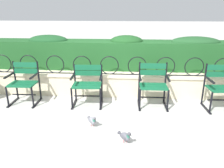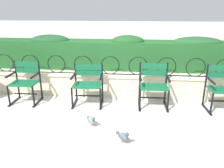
# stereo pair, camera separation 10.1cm
# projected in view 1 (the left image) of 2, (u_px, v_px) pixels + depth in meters

# --- Properties ---
(ground_plane) EXTENTS (60.00, 60.00, 0.00)m
(ground_plane) POSITION_uv_depth(u_px,v_px,m) (112.00, 112.00, 4.38)
(ground_plane) COLOR #B7B5AF
(stone_wall) EXTENTS (6.59, 0.41, 0.52)m
(stone_wall) POSITION_uv_depth(u_px,v_px,m) (114.00, 84.00, 5.17)
(stone_wall) COLOR beige
(stone_wall) RESTS_ON ground
(iron_arch_fence) EXTENTS (6.06, 0.02, 0.42)m
(iron_arch_fence) POSITION_uv_depth(u_px,v_px,m) (110.00, 66.00, 4.96)
(iron_arch_fence) COLOR black
(iron_arch_fence) RESTS_ON stone_wall
(hedge_row) EXTENTS (6.46, 0.68, 0.81)m
(hedge_row) POSITION_uv_depth(u_px,v_px,m) (117.00, 53.00, 5.44)
(hedge_row) COLOR #1E5123
(hedge_row) RESTS_ON stone_wall
(park_chair_leftmost) EXTENTS (0.58, 0.53, 0.87)m
(park_chair_leftmost) POSITION_uv_depth(u_px,v_px,m) (24.00, 82.00, 4.72)
(park_chair_leftmost) COLOR #145B38
(park_chair_leftmost) RESTS_ON ground
(park_chair_centre_left) EXTENTS (0.64, 0.55, 0.82)m
(park_chair_centre_left) POSITION_uv_depth(u_px,v_px,m) (87.00, 83.00, 4.65)
(park_chair_centre_left) COLOR #145B38
(park_chair_centre_left) RESTS_ON ground
(park_chair_centre_right) EXTENTS (0.60, 0.52, 0.89)m
(park_chair_centre_right) POSITION_uv_depth(u_px,v_px,m) (153.00, 84.00, 4.57)
(park_chair_centre_right) COLOR #145B38
(park_chair_centre_right) RESTS_ON ground
(park_chair_rightmost) EXTENTS (0.64, 0.55, 0.89)m
(park_chair_rightmost) POSITION_uv_depth(u_px,v_px,m) (222.00, 86.00, 4.45)
(park_chair_rightmost) COLOR #145B38
(park_chair_rightmost) RESTS_ON ground
(pigeon_near_chairs) EXTENTS (0.20, 0.26, 0.22)m
(pigeon_near_chairs) POSITION_uv_depth(u_px,v_px,m) (92.00, 120.00, 3.84)
(pigeon_near_chairs) COLOR gray
(pigeon_near_chairs) RESTS_ON ground
(pigeon_far_side) EXTENTS (0.22, 0.24, 0.22)m
(pigeon_far_side) POSITION_uv_depth(u_px,v_px,m) (125.00, 136.00, 3.37)
(pigeon_far_side) COLOR #5B5B66
(pigeon_far_side) RESTS_ON ground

